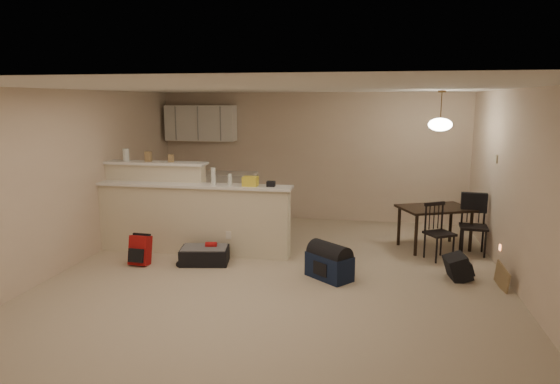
% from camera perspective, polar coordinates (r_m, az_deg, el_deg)
% --- Properties ---
extents(room, '(7.00, 7.02, 2.50)m').
position_cam_1_polar(room, '(6.44, -0.28, 0.61)').
color(room, '#BCAA90').
rests_on(room, ground).
extents(breakfast_bar, '(3.08, 0.58, 1.39)m').
position_cam_1_polar(breakfast_bar, '(7.98, -11.40, -2.36)').
color(breakfast_bar, beige).
rests_on(breakfast_bar, ground).
extents(upper_cabinets, '(1.40, 0.34, 0.70)m').
position_cam_1_polar(upper_cabinets, '(10.14, -9.04, 7.79)').
color(upper_cabinets, white).
rests_on(upper_cabinets, room).
extents(kitchen_counter, '(1.80, 0.60, 0.90)m').
position_cam_1_polar(kitchen_counter, '(10.13, -7.99, -0.46)').
color(kitchen_counter, white).
rests_on(kitchen_counter, ground).
extents(thermostat, '(0.02, 0.12, 0.12)m').
position_cam_1_polar(thermostat, '(8.02, 23.47, 3.51)').
color(thermostat, beige).
rests_on(thermostat, room).
extents(jar, '(0.10, 0.10, 0.20)m').
position_cam_1_polar(jar, '(8.36, -17.19, 4.08)').
color(jar, silver).
rests_on(jar, breakfast_bar).
extents(cereal_box, '(0.10, 0.07, 0.16)m').
position_cam_1_polar(cereal_box, '(8.19, -14.82, 3.94)').
color(cereal_box, '#96784D').
rests_on(cereal_box, breakfast_bar).
extents(small_box, '(0.08, 0.06, 0.12)m').
position_cam_1_polar(small_box, '(8.03, -12.35, 3.78)').
color(small_box, '#96784D').
rests_on(small_box, breakfast_bar).
extents(bottle_a, '(0.07, 0.07, 0.26)m').
position_cam_1_polar(bottle_a, '(7.59, -7.63, 1.80)').
color(bottle_a, silver).
rests_on(bottle_a, breakfast_bar).
extents(bottle_b, '(0.06, 0.06, 0.18)m').
position_cam_1_polar(bottle_b, '(7.52, -5.74, 1.45)').
color(bottle_b, silver).
rests_on(bottle_b, breakfast_bar).
extents(bag_lump, '(0.22, 0.18, 0.14)m').
position_cam_1_polar(bag_lump, '(7.44, -3.41, 1.23)').
color(bag_lump, '#96784D').
rests_on(bag_lump, breakfast_bar).
extents(pouch, '(0.12, 0.10, 0.08)m').
position_cam_1_polar(pouch, '(7.38, -1.04, 0.93)').
color(pouch, '#96784D').
rests_on(pouch, breakfast_bar).
extents(dining_table, '(1.28, 1.10, 0.68)m').
position_cam_1_polar(dining_table, '(8.31, 17.30, -2.21)').
color(dining_table, black).
rests_on(dining_table, ground).
extents(pendant_lamp, '(0.36, 0.36, 0.62)m').
position_cam_1_polar(pendant_lamp, '(8.13, 17.84, 7.42)').
color(pendant_lamp, brown).
rests_on(pendant_lamp, room).
extents(dining_chair_near, '(0.50, 0.49, 0.85)m').
position_cam_1_polar(dining_chair_near, '(7.80, 17.78, -4.36)').
color(dining_chair_near, black).
rests_on(dining_chair_near, ground).
extents(dining_chair_far, '(0.43, 0.41, 0.92)m').
position_cam_1_polar(dining_chair_far, '(8.22, 21.26, -3.57)').
color(dining_chair_far, black).
rests_on(dining_chair_far, ground).
extents(suitcase, '(0.75, 0.56, 0.23)m').
position_cam_1_polar(suitcase, '(7.42, -8.60, -7.20)').
color(suitcase, black).
rests_on(suitcase, ground).
extents(red_backpack, '(0.29, 0.20, 0.42)m').
position_cam_1_polar(red_backpack, '(7.54, -15.69, -6.42)').
color(red_backpack, '#AA1314').
rests_on(red_backpack, ground).
extents(navy_duffel, '(0.69, 0.65, 0.33)m').
position_cam_1_polar(navy_duffel, '(6.76, 5.65, -8.44)').
color(navy_duffel, '#111B36').
rests_on(navy_duffel, ground).
extents(black_daypack, '(0.30, 0.39, 0.32)m').
position_cam_1_polar(black_daypack, '(7.11, 19.64, -8.13)').
color(black_daypack, black).
rests_on(black_daypack, ground).
extents(cardboard_sheet, '(0.08, 0.39, 0.30)m').
position_cam_1_polar(cardboard_sheet, '(6.96, 24.04, -8.92)').
color(cardboard_sheet, '#96784D').
rests_on(cardboard_sheet, ground).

